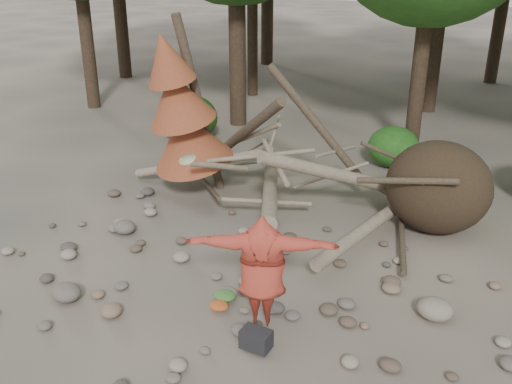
% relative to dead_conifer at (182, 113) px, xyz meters
% --- Properties ---
extents(ground, '(120.00, 120.00, 0.00)m').
position_rel_dead_conifer_xyz_m(ground, '(3.12, -3.37, -2.11)').
color(ground, '#514C44').
rests_on(ground, ground).
extents(deadfall_pile, '(8.55, 5.24, 3.30)m').
position_rel_dead_conifer_xyz_m(deadfall_pile, '(5.13, 0.87, -1.16)').
color(deadfall_pile, '#332619').
rests_on(deadfall_pile, ground).
extents(dead_conifer, '(2.06, 2.16, 4.35)m').
position_rel_dead_conifer_xyz_m(dead_conifer, '(0.00, 0.00, 0.00)').
color(dead_conifer, '#4C3F30').
rests_on(dead_conifer, ground).
extents(bush_left, '(1.80, 1.80, 1.44)m').
position_rel_dead_conifer_xyz_m(bush_left, '(-2.38, 3.83, -1.39)').
color(bush_left, '#1C4A13').
rests_on(bush_left, ground).
extents(bush_mid, '(1.40, 1.40, 1.12)m').
position_rel_dead_conifer_xyz_m(bush_mid, '(3.92, 4.43, -1.55)').
color(bush_mid, '#265E1B').
rests_on(bush_mid, ground).
extents(frisbee_thrower, '(2.72, 1.44, 2.56)m').
position_rel_dead_conifer_xyz_m(frisbee_thrower, '(3.93, -3.78, -1.09)').
color(frisbee_thrower, '#A13224').
rests_on(frisbee_thrower, ground).
extents(backpack, '(0.46, 0.31, 0.30)m').
position_rel_dead_conifer_xyz_m(backpack, '(4.14, -4.38, -1.96)').
color(backpack, black).
rests_on(backpack, ground).
extents(cloth_green, '(0.40, 0.34, 0.15)m').
position_rel_dead_conifer_xyz_m(cloth_green, '(3.07, -3.48, -2.04)').
color(cloth_green, '#3B6C2B').
rests_on(cloth_green, ground).
extents(cloth_orange, '(0.34, 0.28, 0.12)m').
position_rel_dead_conifer_xyz_m(cloth_orange, '(3.13, -3.76, -2.05)').
color(cloth_orange, '#AF4A1E').
rests_on(cloth_orange, ground).
extents(boulder_front_left, '(0.52, 0.47, 0.31)m').
position_rel_dead_conifer_xyz_m(boulder_front_left, '(0.63, -4.66, -1.96)').
color(boulder_front_left, '#625A51').
rests_on(boulder_front_left, ground).
extents(boulder_mid_right, '(0.59, 0.53, 0.35)m').
position_rel_dead_conifer_xyz_m(boulder_mid_right, '(6.37, -2.33, -1.93)').
color(boulder_mid_right, gray).
rests_on(boulder_mid_right, ground).
extents(boulder_mid_left, '(0.49, 0.44, 0.29)m').
position_rel_dead_conifer_xyz_m(boulder_mid_left, '(-0.10, -2.21, -1.97)').
color(boulder_mid_left, '#5F5750').
rests_on(boulder_mid_left, ground).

